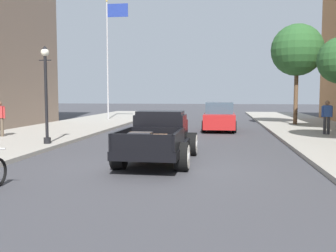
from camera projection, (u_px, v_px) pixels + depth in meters
name	position (u px, v px, depth m)	size (l,w,h in m)	color
ground_plane	(158.00, 166.00, 11.22)	(140.00, 140.00, 0.00)	#3D3D42
hotrod_truck_black	(160.00, 137.00, 12.19)	(2.26, 4.97, 1.58)	black
car_background_red	(219.00, 117.00, 22.11)	(1.88, 4.30, 1.65)	#AD1E1E
pedestrian_sidewalk_left	(0.00, 116.00, 17.68)	(0.53, 0.22, 1.65)	brown
pedestrian_sidewalk_right	(327.00, 115.00, 18.64)	(0.53, 0.22, 1.65)	#333338
street_lamp_near	(46.00, 87.00, 15.04)	(0.50, 0.32, 3.85)	black
flagpole	(110.00, 47.00, 29.51)	(1.74, 0.16, 9.16)	#B2B2B7
street_tree_third	(297.00, 50.00, 24.43)	(3.31, 3.31, 6.43)	brown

